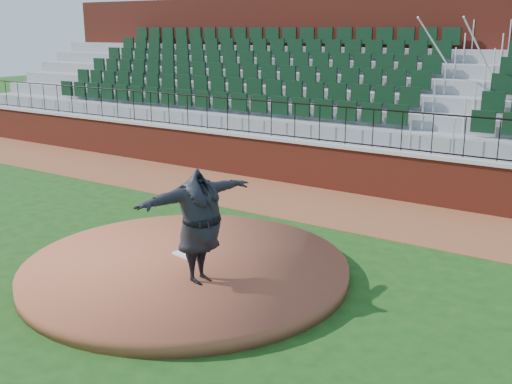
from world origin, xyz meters
The scene contains 10 objects.
ground centered at (0.00, 0.00, 0.00)m, with size 90.00×90.00×0.00m, color #164012.
warning_track centered at (0.00, 5.40, 0.01)m, with size 34.00×3.20×0.01m, color brown.
field_wall centered at (0.00, 7.00, 0.60)m, with size 34.00×0.35×1.20m, color maroon.
wall_cap centered at (0.00, 7.00, 1.25)m, with size 34.00×0.45×0.10m, color #B7B7B7.
wall_railing centered at (0.00, 7.00, 1.80)m, with size 34.00×0.05×1.00m, color black, non-canonical shape.
seating_stands centered at (0.00, 9.72, 2.30)m, with size 34.00×5.10×4.60m, color gray, non-canonical shape.
concourse_wall centered at (0.00, 12.52, 2.75)m, with size 34.00×0.50×5.50m, color maroon.
pitchers_mound centered at (-0.50, -0.03, 0.12)m, with size 5.86×5.86×0.25m, color brown.
pitching_rubber centered at (-0.70, 0.17, 0.27)m, with size 0.56×0.14×0.04m, color white.
pitcher centered at (0.27, -0.54, 1.21)m, with size 2.37×0.64×1.93m, color black.
Camera 1 is at (6.30, -7.87, 4.34)m, focal length 42.81 mm.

